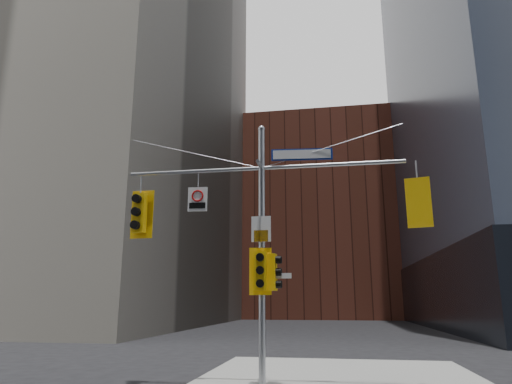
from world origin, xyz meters
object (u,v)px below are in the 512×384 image
(signal_assembly, at_px, (262,222))
(traffic_light_west_arm, at_px, (139,213))
(traffic_light_pole_side, at_px, (274,272))
(regulatory_sign_arm, at_px, (198,198))
(traffic_light_pole_front, at_px, (260,271))
(street_sign_blade, at_px, (302,154))
(traffic_light_east_arm, at_px, (419,204))

(signal_assembly, height_order, traffic_light_west_arm, signal_assembly)
(traffic_light_pole_side, relative_size, regulatory_sign_arm, 1.38)
(traffic_light_pole_front, bearing_deg, traffic_light_west_arm, 168.27)
(signal_assembly, distance_m, street_sign_blade, 2.26)
(signal_assembly, distance_m, traffic_light_east_arm, 4.27)
(traffic_light_pole_side, height_order, regulatory_sign_arm, regulatory_sign_arm)
(signal_assembly, xyz_separation_m, traffic_light_pole_side, (0.32, 0.00, -1.38))
(traffic_light_pole_front, bearing_deg, regulatory_sign_arm, 165.18)
(traffic_light_west_arm, height_order, traffic_light_pole_side, traffic_light_west_arm)
(signal_assembly, height_order, regulatory_sign_arm, signal_assembly)
(signal_assembly, xyz_separation_m, traffic_light_pole_front, (-0.00, -0.27, -1.36))
(traffic_light_pole_front, bearing_deg, traffic_light_east_arm, -3.75)
(street_sign_blade, bearing_deg, traffic_light_east_arm, -5.03)
(regulatory_sign_arm, bearing_deg, street_sign_blade, -2.88)
(traffic_light_pole_side, bearing_deg, traffic_light_pole_front, 134.28)
(traffic_light_east_arm, distance_m, traffic_light_pole_front, 4.61)
(traffic_light_east_arm, bearing_deg, traffic_light_pole_side, 13.65)
(traffic_light_east_arm, relative_size, traffic_light_pole_side, 1.36)
(traffic_light_pole_front, xyz_separation_m, street_sign_blade, (1.17, 0.27, 3.29))
(traffic_light_west_arm, height_order, traffic_light_pole_front, traffic_light_west_arm)
(signal_assembly, height_order, traffic_light_pole_front, signal_assembly)
(traffic_light_west_arm, bearing_deg, signal_assembly, 1.59)
(traffic_light_east_arm, height_order, traffic_light_pole_front, traffic_light_east_arm)
(traffic_light_east_arm, relative_size, regulatory_sign_arm, 1.87)
(street_sign_blade, xyz_separation_m, regulatory_sign_arm, (-3.05, -0.02, -1.18))
(traffic_light_west_arm, relative_size, traffic_light_east_arm, 1.08)
(traffic_light_pole_front, height_order, regulatory_sign_arm, regulatory_sign_arm)
(street_sign_blade, bearing_deg, traffic_light_pole_front, -171.96)
(traffic_light_pole_side, xyz_separation_m, regulatory_sign_arm, (-2.20, -0.02, 2.13))
(signal_assembly, height_order, traffic_light_pole_side, signal_assembly)
(signal_assembly, xyz_separation_m, regulatory_sign_arm, (-1.88, -0.02, 0.76))
(signal_assembly, bearing_deg, regulatory_sign_arm, -179.38)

